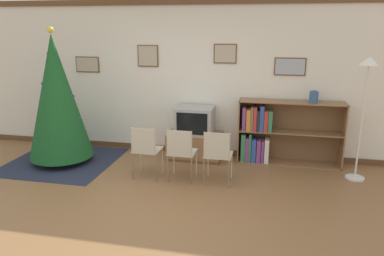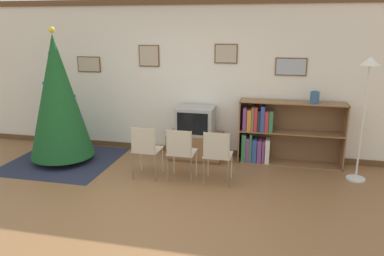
{
  "view_description": "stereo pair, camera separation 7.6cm",
  "coord_description": "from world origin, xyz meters",
  "px_view_note": "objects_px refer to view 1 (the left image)",
  "views": [
    {
      "loc": [
        1.48,
        -4.0,
        2.28
      ],
      "look_at": [
        0.34,
        1.32,
        0.77
      ],
      "focal_mm": 35.0,
      "sensor_mm": 36.0,
      "label": 1
    },
    {
      "loc": [
        1.55,
        -3.98,
        2.28
      ],
      "look_at": [
        0.34,
        1.32,
        0.77
      ],
      "focal_mm": 35.0,
      "sensor_mm": 36.0,
      "label": 2
    }
  ],
  "objects_px": {
    "folding_chair_left": "(146,149)",
    "standing_lamp": "(366,87)",
    "folding_chair_center": "(181,151)",
    "bookshelf": "(271,134)",
    "tv_console": "(195,146)",
    "television": "(195,120)",
    "vase": "(314,97)",
    "folding_chair_right": "(218,154)",
    "christmas_tree": "(57,97)"
  },
  "relations": [
    {
      "from": "folding_chair_center",
      "to": "vase",
      "type": "xyz_separation_m",
      "value": [
        1.93,
        1.07,
        0.7
      ]
    },
    {
      "from": "television",
      "to": "folding_chair_left",
      "type": "xyz_separation_m",
      "value": [
        -0.55,
        -1.02,
        -0.22
      ]
    },
    {
      "from": "folding_chair_center",
      "to": "standing_lamp",
      "type": "xyz_separation_m",
      "value": [
        2.58,
        0.65,
        0.95
      ]
    },
    {
      "from": "folding_chair_right",
      "to": "bookshelf",
      "type": "bearing_deg",
      "value": 56.23
    },
    {
      "from": "folding_chair_right",
      "to": "bookshelf",
      "type": "xyz_separation_m",
      "value": [
        0.75,
        1.12,
        0.03
      ]
    },
    {
      "from": "television",
      "to": "folding_chair_left",
      "type": "bearing_deg",
      "value": -118.13
    },
    {
      "from": "vase",
      "to": "standing_lamp",
      "type": "relative_size",
      "value": 0.11
    },
    {
      "from": "folding_chair_right",
      "to": "folding_chair_left",
      "type": "bearing_deg",
      "value": 180.0
    },
    {
      "from": "christmas_tree",
      "to": "folding_chair_right",
      "type": "xyz_separation_m",
      "value": [
        2.74,
        -0.39,
        -0.65
      ]
    },
    {
      "from": "television",
      "to": "tv_console",
      "type": "bearing_deg",
      "value": 90.0
    },
    {
      "from": "tv_console",
      "to": "standing_lamp",
      "type": "xyz_separation_m",
      "value": [
        2.58,
        -0.37,
        1.19
      ]
    },
    {
      "from": "folding_chair_center",
      "to": "vase",
      "type": "relative_size",
      "value": 4.13
    },
    {
      "from": "tv_console",
      "to": "television",
      "type": "xyz_separation_m",
      "value": [
        -0.0,
        -0.0,
        0.46
      ]
    },
    {
      "from": "christmas_tree",
      "to": "television",
      "type": "distance_m",
      "value": 2.32
    },
    {
      "from": "bookshelf",
      "to": "television",
      "type": "bearing_deg",
      "value": -175.82
    },
    {
      "from": "folding_chair_center",
      "to": "folding_chair_right",
      "type": "height_order",
      "value": "same"
    },
    {
      "from": "bookshelf",
      "to": "standing_lamp",
      "type": "distance_m",
      "value": 1.65
    },
    {
      "from": "christmas_tree",
      "to": "bookshelf",
      "type": "relative_size",
      "value": 1.32
    },
    {
      "from": "bookshelf",
      "to": "standing_lamp",
      "type": "height_order",
      "value": "standing_lamp"
    },
    {
      "from": "christmas_tree",
      "to": "folding_chair_center",
      "type": "bearing_deg",
      "value": -10.08
    },
    {
      "from": "folding_chair_center",
      "to": "folding_chair_right",
      "type": "xyz_separation_m",
      "value": [
        0.55,
        0.0,
        0.0
      ]
    },
    {
      "from": "tv_console",
      "to": "bookshelf",
      "type": "bearing_deg",
      "value": 4.06
    },
    {
      "from": "television",
      "to": "standing_lamp",
      "type": "xyz_separation_m",
      "value": [
        2.58,
        -0.37,
        0.73
      ]
    },
    {
      "from": "tv_console",
      "to": "vase",
      "type": "bearing_deg",
      "value": 1.29
    },
    {
      "from": "folding_chair_left",
      "to": "standing_lamp",
      "type": "distance_m",
      "value": 3.34
    },
    {
      "from": "folding_chair_right",
      "to": "standing_lamp",
      "type": "relative_size",
      "value": 0.44
    },
    {
      "from": "bookshelf",
      "to": "vase",
      "type": "relative_size",
      "value": 8.59
    },
    {
      "from": "tv_console",
      "to": "folding_chair_right",
      "type": "bearing_deg",
      "value": -61.93
    },
    {
      "from": "christmas_tree",
      "to": "bookshelf",
      "type": "bearing_deg",
      "value": 11.79
    },
    {
      "from": "folding_chair_center",
      "to": "bookshelf",
      "type": "bearing_deg",
      "value": 40.81
    },
    {
      "from": "folding_chair_center",
      "to": "folding_chair_left",
      "type": "bearing_deg",
      "value": 180.0
    },
    {
      "from": "tv_console",
      "to": "folding_chair_left",
      "type": "bearing_deg",
      "value": -118.07
    },
    {
      "from": "tv_console",
      "to": "television",
      "type": "distance_m",
      "value": 0.46
    },
    {
      "from": "folding_chair_left",
      "to": "folding_chair_right",
      "type": "relative_size",
      "value": 1.0
    },
    {
      "from": "christmas_tree",
      "to": "standing_lamp",
      "type": "height_order",
      "value": "christmas_tree"
    },
    {
      "from": "vase",
      "to": "bookshelf",
      "type": "bearing_deg",
      "value": 175.61
    },
    {
      "from": "christmas_tree",
      "to": "folding_chair_right",
      "type": "distance_m",
      "value": 2.84
    },
    {
      "from": "christmas_tree",
      "to": "television",
      "type": "bearing_deg",
      "value": 16.1
    },
    {
      "from": "folding_chair_left",
      "to": "folding_chair_right",
      "type": "bearing_deg",
      "value": 0.0
    },
    {
      "from": "tv_console",
      "to": "folding_chair_right",
      "type": "height_order",
      "value": "folding_chair_right"
    },
    {
      "from": "christmas_tree",
      "to": "folding_chair_center",
      "type": "height_order",
      "value": "christmas_tree"
    },
    {
      "from": "folding_chair_left",
      "to": "folding_chair_center",
      "type": "height_order",
      "value": "same"
    },
    {
      "from": "folding_chair_left",
      "to": "tv_console",
      "type": "bearing_deg",
      "value": 61.93
    },
    {
      "from": "folding_chair_right",
      "to": "vase",
      "type": "height_order",
      "value": "vase"
    },
    {
      "from": "folding_chair_right",
      "to": "television",
      "type": "bearing_deg",
      "value": 118.13
    },
    {
      "from": "folding_chair_left",
      "to": "bookshelf",
      "type": "height_order",
      "value": "bookshelf"
    },
    {
      "from": "vase",
      "to": "tv_console",
      "type": "bearing_deg",
      "value": -178.71
    },
    {
      "from": "folding_chair_center",
      "to": "standing_lamp",
      "type": "height_order",
      "value": "standing_lamp"
    },
    {
      "from": "folding_chair_center",
      "to": "bookshelf",
      "type": "relative_size",
      "value": 0.48
    },
    {
      "from": "tv_console",
      "to": "standing_lamp",
      "type": "bearing_deg",
      "value": -8.25
    }
  ]
}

